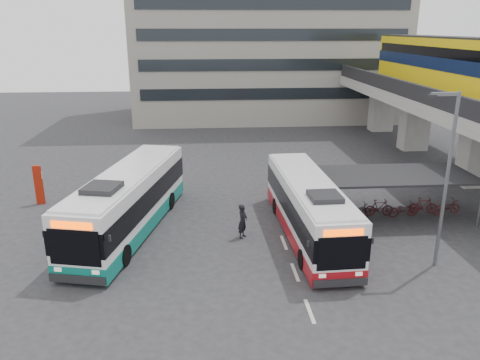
{
  "coord_description": "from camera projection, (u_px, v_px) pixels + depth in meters",
  "views": [
    {
      "loc": [
        -1.32,
        -21.14,
        10.31
      ],
      "look_at": [
        0.6,
        4.2,
        2.0
      ],
      "focal_mm": 35.0,
      "sensor_mm": 36.0,
      "label": 1
    }
  ],
  "objects": [
    {
      "name": "bus_main",
      "position": [
        308.0,
        208.0,
        23.95
      ],
      "size": [
        2.75,
        11.03,
        3.24
      ],
      "rotation": [
        0.0,
        0.0,
        0.03
      ],
      "color": "white",
      "rests_on": "ground"
    },
    {
      "name": "pedestrian",
      "position": [
        243.0,
        221.0,
        23.84
      ],
      "size": [
        0.69,
        0.79,
        1.81
      ],
      "primitive_type": "imported",
      "rotation": [
        0.0,
        0.0,
        1.09
      ],
      "color": "black",
      "rests_on": "ground"
    },
    {
      "name": "viaduct",
      "position": [
        449.0,
        85.0,
        35.0
      ],
      "size": [
        8.0,
        32.0,
        9.68
      ],
      "color": "gray",
      "rests_on": "ground"
    },
    {
      "name": "bike_shelter",
      "position": [
        381.0,
        194.0,
        26.37
      ],
      "size": [
        10.0,
        4.0,
        2.54
      ],
      "color": "#595B60",
      "rests_on": "ground"
    },
    {
      "name": "road_markings",
      "position": [
        295.0,
        272.0,
        20.67
      ],
      "size": [
        0.15,
        7.6,
        0.01
      ],
      "color": "beige",
      "rests_on": "ground"
    },
    {
      "name": "office_block",
      "position": [
        266.0,
        7.0,
        54.0
      ],
      "size": [
        30.0,
        15.0,
        25.0
      ],
      "primitive_type": "cube",
      "color": "gray",
      "rests_on": "ground"
    },
    {
      "name": "sign_totem_north",
      "position": [
        39.0,
        184.0,
        28.34
      ],
      "size": [
        0.52,
        0.16,
        2.43
      ],
      "rotation": [
        0.0,
        0.0,
        -0.0
      ],
      "color": "#9A1B09",
      "rests_on": "ground"
    },
    {
      "name": "lamp_post",
      "position": [
        446.0,
        171.0,
        19.91
      ],
      "size": [
        1.38,
        0.18,
        7.85
      ],
      "rotation": [
        0.0,
        0.0,
        0.0
      ],
      "color": "#595B60",
      "rests_on": "ground"
    },
    {
      "name": "bus_teal",
      "position": [
        129.0,
        201.0,
        24.51
      ],
      "size": [
        5.16,
        12.13,
        3.51
      ],
      "rotation": [
        0.0,
        0.0,
        -0.23
      ],
      "color": "white",
      "rests_on": "ground"
    },
    {
      "name": "ground",
      "position": [
        234.0,
        244.0,
        23.34
      ],
      "size": [
        120.0,
        120.0,
        0.0
      ],
      "primitive_type": "plane",
      "color": "#28282B",
      "rests_on": "ground"
    }
  ]
}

